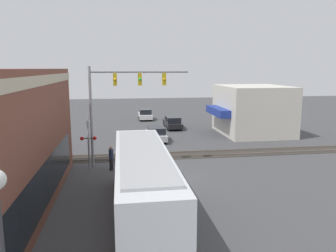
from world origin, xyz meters
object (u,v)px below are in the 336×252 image
object	(u,v)px
city_bus	(143,181)
pedestrian_at_crossing	(111,158)
parked_car_white	(145,115)
pedestrian_near_bus	(175,179)
crossing_signal	(88,138)
parked_car_silver	(156,134)
parked_car_black	(173,123)

from	to	relation	value
city_bus	pedestrian_at_crossing	bearing A→B (deg)	12.14
parked_car_white	pedestrian_near_bus	xyz separation A→B (m)	(-28.62, 0.55, 0.18)
parked_car_white	crossing_signal	bearing A→B (deg)	165.49
parked_car_silver	pedestrian_near_bus	size ratio (longest dim) A/B	2.50
pedestrian_near_bus	parked_car_white	bearing A→B (deg)	-1.10
pedestrian_near_bus	crossing_signal	bearing A→B (deg)	43.13
crossing_signal	pedestrian_at_crossing	size ratio (longest dim) A/B	2.13
crossing_signal	parked_car_black	xyz separation A→B (m)	(15.51, -8.72, -1.61)
pedestrian_near_bus	pedestrian_at_crossing	xyz separation A→B (m)	(5.22, 3.77, 0.03)
pedestrian_near_bus	pedestrian_at_crossing	world-z (taller)	pedestrian_at_crossing
city_bus	pedestrian_at_crossing	xyz separation A→B (m)	(8.02, 1.72, -0.97)
crossing_signal	parked_car_silver	distance (m)	10.66
city_bus	parked_car_white	xyz separation A→B (m)	(31.41, -2.60, -1.18)
city_bus	pedestrian_near_bus	world-z (taller)	city_bus
city_bus	parked_car_black	size ratio (longest dim) A/B	2.43
parked_car_black	parked_car_white	xyz separation A→B (m)	(7.37, 2.80, 0.02)
parked_car_silver	pedestrian_near_bus	world-z (taller)	pedestrian_near_bus
parked_car_black	pedestrian_at_crossing	distance (m)	17.54
parked_car_black	city_bus	bearing A→B (deg)	167.34
parked_car_black	pedestrian_at_crossing	bearing A→B (deg)	156.03
parked_car_black	parked_car_silver	bearing A→B (deg)	157.58
crossing_signal	pedestrian_near_bus	size ratio (longest dim) A/B	2.19
city_bus	pedestrian_near_bus	distance (m)	3.61
parked_car_silver	crossing_signal	bearing A→B (deg)	145.83
parked_car_black	crossing_signal	bearing A→B (deg)	150.65
parked_car_white	pedestrian_at_crossing	world-z (taller)	pedestrian_at_crossing
pedestrian_near_bus	pedestrian_at_crossing	size ratio (longest dim) A/B	0.97
parked_car_silver	pedestrian_at_crossing	size ratio (longest dim) A/B	2.43
parked_car_silver	parked_car_black	xyz separation A→B (m)	(6.79, -2.80, 0.01)
parked_car_black	parked_car_white	size ratio (longest dim) A/B	1.13
pedestrian_at_crossing	parked_car_silver	bearing A→B (deg)	-25.09
pedestrian_at_crossing	pedestrian_near_bus	bearing A→B (deg)	-144.12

